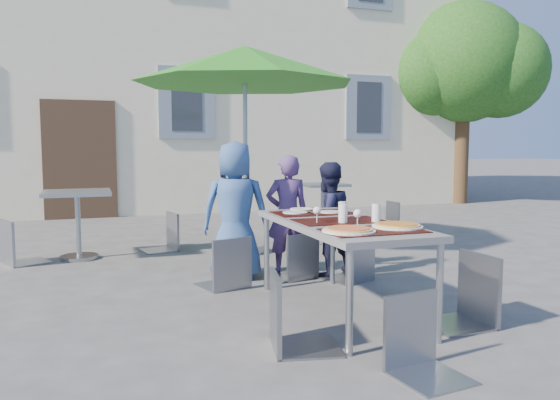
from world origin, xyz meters
name	(u,v)px	position (x,y,z in m)	size (l,w,h in m)	color
ground	(370,337)	(0.00, 0.00, 0.00)	(90.00, 90.00, 0.00)	#424245
building	(159,11)	(0.00, 11.50, 4.85)	(13.60, 8.20, 11.10)	beige
tree	(464,65)	(6.55, 7.54, 3.25)	(3.60, 3.00, 4.70)	#45321D
dining_table	(340,228)	(0.04, 0.61, 0.70)	(0.80, 1.85, 0.76)	#494A4F
pizza_near_left	(349,230)	(-0.15, 0.05, 0.77)	(0.38, 0.38, 0.03)	white
pizza_near_right	(397,225)	(0.28, 0.13, 0.77)	(0.37, 0.37, 0.03)	white
glassware	(351,213)	(0.09, 0.50, 0.83)	(0.53, 0.44, 0.15)	silver
place_settings	(310,211)	(0.04, 1.24, 0.76)	(0.58, 0.52, 0.01)	white
child_0	(235,210)	(-0.45, 2.01, 0.70)	(0.69, 0.45, 1.40)	#33548E
child_1	(287,214)	(0.13, 2.06, 0.63)	(0.46, 0.30, 1.26)	#523771
child_2	(327,219)	(0.48, 1.81, 0.59)	(0.58, 0.33, 1.19)	#191B38
chair_0	(227,231)	(-0.64, 1.64, 0.55)	(0.52, 0.52, 0.94)	gray
chair_1	(297,228)	(0.13, 1.78, 0.52)	(0.50, 0.50, 0.90)	gray
chair_2	(353,228)	(0.61, 1.48, 0.54)	(0.53, 0.53, 0.92)	gray
chair_3	(291,264)	(-0.61, -0.03, 0.58)	(0.52, 0.51, 0.98)	gray
chair_4	(469,246)	(0.84, 0.02, 0.60)	(0.47, 0.46, 1.02)	slate
chair_5	(422,288)	(-0.02, -0.65, 0.52)	(0.44, 0.44, 0.89)	gray
patio_umbrella	(245,67)	(0.01, 3.29, 2.33)	(2.75, 2.75, 2.58)	#96999D
cafe_table_0	(78,210)	(-1.99, 3.56, 0.59)	(0.77, 0.77, 0.82)	#96999D
bg_chair_l_0	(16,215)	(-2.65, 3.49, 0.57)	(0.58, 0.57, 0.98)	#8F959A
bg_chair_r_0	(165,209)	(-0.93, 3.78, 0.54)	(0.49, 0.49, 0.92)	gray
cafe_table_1	(322,198)	(1.70, 4.72, 0.52)	(0.70, 0.70, 0.75)	#96999D
bg_chair_l_1	(287,193)	(1.05, 4.61, 0.62)	(0.59, 0.59, 1.06)	gray
bg_chair_r_1	(388,199)	(2.71, 4.37, 0.50)	(0.39, 0.39, 0.87)	gray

